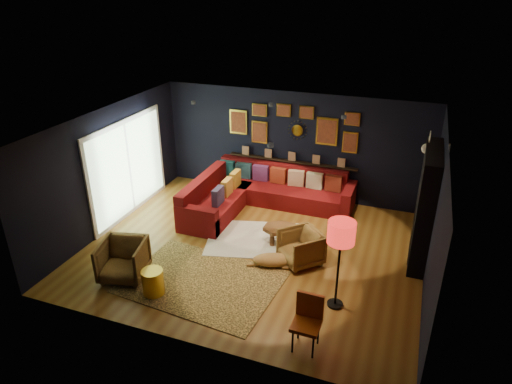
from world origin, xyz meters
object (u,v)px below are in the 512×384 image
(armchair_left, at_px, (123,258))
(gold_stool, at_px, (153,282))
(armchair_right, at_px, (301,246))
(floor_lamp, at_px, (341,236))
(sectional, at_px, (256,194))
(coffee_table, at_px, (281,230))
(pouf, at_px, (225,200))
(orange_chair, at_px, (308,318))
(dog, at_px, (273,258))

(armchair_left, height_order, gold_stool, armchair_left)
(armchair_right, distance_m, floor_lamp, 1.67)
(sectional, relative_size, armchair_left, 4.25)
(coffee_table, xyz_separation_m, floor_lamp, (1.43, -1.52, 1.01))
(pouf, relative_size, floor_lamp, 0.33)
(sectional, bearing_deg, orange_chair, -60.29)
(orange_chair, xyz_separation_m, floor_lamp, (0.22, 1.04, 0.83))
(sectional, xyz_separation_m, floor_lamp, (2.50, -2.94, 1.01))
(orange_chair, bearing_deg, floor_lamp, 78.81)
(armchair_left, height_order, armchair_right, armchair_left)
(sectional, xyz_separation_m, coffee_table, (1.07, -1.43, 0.01))
(pouf, distance_m, gold_stool, 3.41)
(pouf, height_order, armchair_left, armchair_left)
(armchair_left, xyz_separation_m, dog, (2.43, 1.26, -0.22))
(gold_stool, bearing_deg, armchair_right, 40.31)
(gold_stool, relative_size, floor_lamp, 0.30)
(sectional, distance_m, floor_lamp, 3.99)
(armchair_right, relative_size, orange_chair, 0.84)
(floor_lamp, bearing_deg, orange_chair, -102.12)
(coffee_table, height_order, floor_lamp, floor_lamp)
(coffee_table, relative_size, floor_lamp, 0.55)
(sectional, xyz_separation_m, armchair_right, (1.62, -1.91, 0.04))
(armchair_left, relative_size, gold_stool, 1.71)
(armchair_right, xyz_separation_m, gold_stool, (-2.13, -1.81, -0.13))
(gold_stool, xyz_separation_m, orange_chair, (2.78, -0.27, 0.27))
(sectional, distance_m, pouf, 0.73)
(armchair_left, height_order, orange_chair, orange_chair)
(dog, bearing_deg, floor_lamp, -48.42)
(coffee_table, relative_size, pouf, 1.66)
(pouf, distance_m, orange_chair, 4.71)
(armchair_right, height_order, gold_stool, armchair_right)
(armchair_right, bearing_deg, coffee_table, -176.42)
(pouf, height_order, armchair_right, armchair_right)
(pouf, distance_m, armchair_left, 3.24)
(gold_stool, bearing_deg, floor_lamp, 14.45)
(pouf, bearing_deg, dog, -46.45)
(sectional, relative_size, armchair_right, 4.69)
(sectional, height_order, floor_lamp, floor_lamp)
(armchair_left, bearing_deg, orange_chair, -22.03)
(coffee_table, distance_m, dog, 0.81)
(gold_stool, height_order, floor_lamp, floor_lamp)
(coffee_table, bearing_deg, orange_chair, -64.77)
(coffee_table, bearing_deg, armchair_left, -138.62)
(orange_chair, bearing_deg, armchair_right, 108.50)
(coffee_table, height_order, orange_chair, orange_chair)
(pouf, bearing_deg, sectional, 25.41)
(armchair_right, bearing_deg, floor_lamp, -4.34)
(armchair_right, bearing_deg, orange_chair, -27.29)
(gold_stool, distance_m, floor_lamp, 3.30)
(pouf, relative_size, armchair_right, 0.72)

